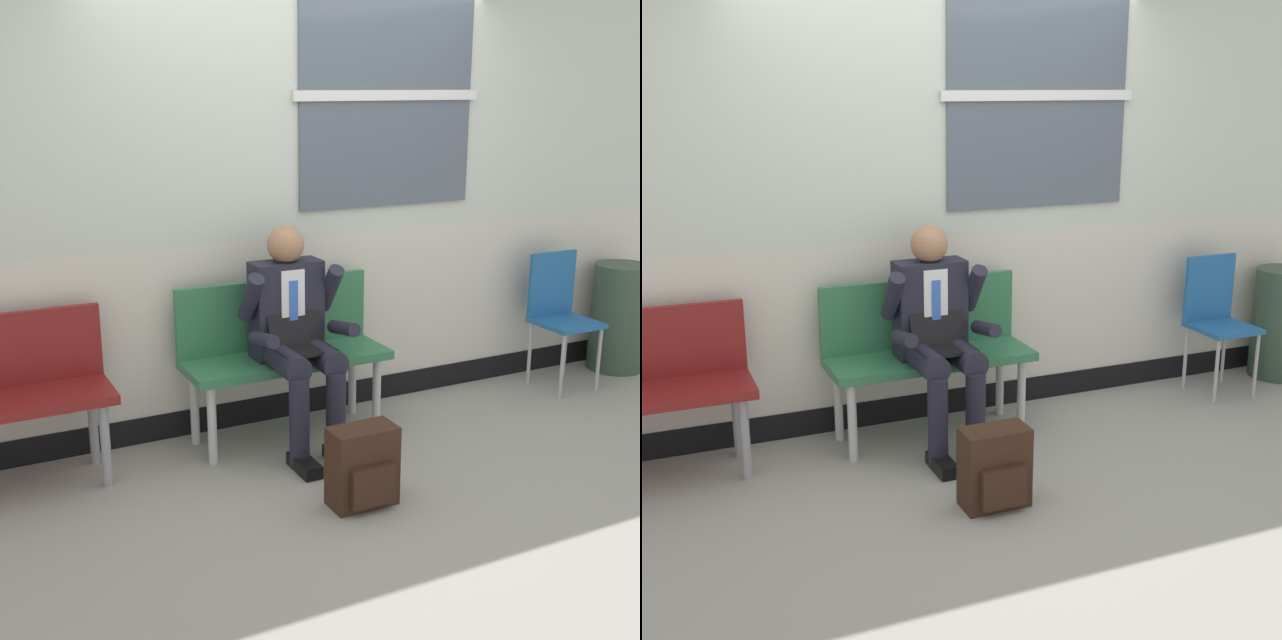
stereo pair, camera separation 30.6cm
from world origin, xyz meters
The scene contains 7 objects.
ground_plane centered at (0.00, 0.00, 0.00)m, with size 18.00×18.00×0.00m, color gray.
station_wall centered at (0.01, 0.73, 1.33)m, with size 6.46×0.17×2.66m.
bench_with_person centered at (-0.23, 0.45, 0.55)m, with size 1.19×0.42×0.91m.
person_seated centered at (-0.23, 0.25, 0.67)m, with size 0.57×0.70×1.25m.
backpack centered at (-0.24, -0.54, 0.20)m, with size 0.33×0.22×0.41m.
folding_chair centered at (1.80, 0.39, 0.55)m, with size 0.38×0.38×0.91m.
trash_bin centered at (2.42, 0.43, 0.39)m, with size 0.39×0.39×0.77m, color #334738.
Camera 2 is at (-1.81, -3.90, 2.01)m, focal length 46.88 mm.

